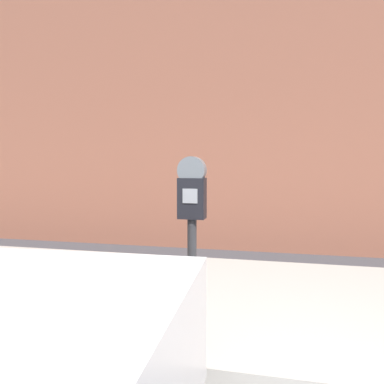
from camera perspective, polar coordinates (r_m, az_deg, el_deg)
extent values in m
cube|color=#BCB7AD|center=(3.92, 10.49, -16.37)|extent=(24.00, 2.80, 0.14)
cube|color=#935642|center=(6.49, 11.90, 16.95)|extent=(24.00, 0.30, 5.76)
cylinder|color=#2D2D30|center=(2.78, 0.00, -13.50)|extent=(0.07, 0.07, 0.92)
cube|color=black|center=(2.66, 0.00, -0.97)|extent=(0.19, 0.12, 0.29)
cube|color=gray|center=(2.60, -0.30, -0.61)|extent=(0.11, 0.01, 0.10)
cylinder|color=slate|center=(2.65, 0.00, 3.32)|extent=(0.20, 0.09, 0.20)
cylinder|color=black|center=(2.49, -21.12, -22.29)|extent=(0.71, 0.25, 0.70)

